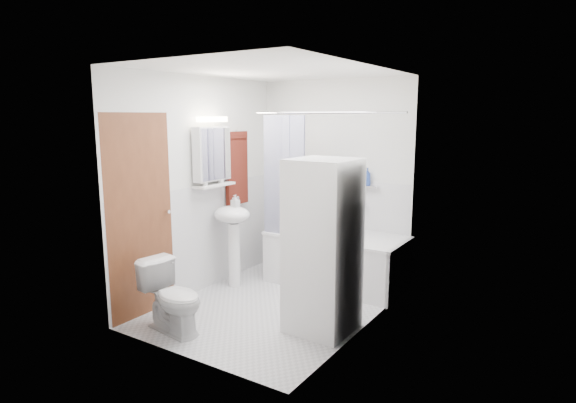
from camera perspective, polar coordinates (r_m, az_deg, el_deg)
The scene contains 20 objects.
floor at distance 5.18m, azimuth -1.55°, elevation -12.22°, with size 2.60×2.60×0.00m, color silver.
room_walls at distance 4.81m, azimuth -1.63°, elevation 4.38°, with size 2.60×2.60×2.60m.
wainscot at distance 5.21m, azimuth 0.23°, elevation -5.08°, with size 1.98×2.58×2.58m.
door at distance 5.08m, azimuth -14.05°, elevation -1.16°, with size 0.05×2.00×2.00m.
bathtub at distance 5.70m, azimuth 5.72°, elevation -6.56°, with size 1.60×0.76×0.61m.
tub_spout at distance 5.77m, azimuth 9.09°, elevation -0.36°, with size 0.04×0.04×0.12m, color silver.
curtain_rod at distance 5.17m, azimuth 4.42°, elevation 10.46°, with size 0.02×0.02×1.78m, color silver.
shower_curtain at distance 5.48m, azimuth -0.45°, elevation 2.61°, with size 0.55×0.02×1.45m.
sink at distance 5.58m, azimuth -6.58°, elevation -3.03°, with size 0.44×0.37×1.04m.
medicine_cabinet at distance 5.44m, azimuth -8.98°, elevation 5.76°, with size 0.13×0.50×0.71m.
shelf at distance 5.47m, azimuth -8.76°, elevation 1.94°, with size 0.18×0.54×0.03m, color silver.
shower_caddy at distance 5.70m, azimuth 9.57°, elevation 1.74°, with size 0.22×0.06×0.02m, color silver.
towel at distance 5.84m, azimuth -6.09°, elevation 4.09°, with size 0.07×0.37×0.89m.
washer_dryer at distance 4.40m, azimuth 4.11°, elevation -5.31°, with size 0.59×0.57×1.60m.
toilet at distance 4.62m, azimuth -13.45°, elevation -11.02°, with size 0.37×0.66×0.65m, color white.
soap_pump at distance 5.51m, azimuth -6.25°, elevation -0.59°, with size 0.08×0.17×0.08m, color gray.
shelf_bottle at distance 5.35m, azimuth -9.84°, elevation 2.24°, with size 0.07×0.18×0.07m, color gray.
shelf_cup at distance 5.55m, azimuth -7.96°, elevation 2.73°, with size 0.10×0.09×0.10m, color gray.
shampoo_a at distance 5.75m, azimuth 8.28°, elevation 2.61°, with size 0.13×0.17×0.13m, color gray.
shampoo_b at distance 5.70m, azimuth 9.37°, elevation 2.27°, with size 0.08×0.21×0.08m, color #243E91.
Camera 1 is at (2.69, -3.95, 1.97)m, focal length 30.00 mm.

